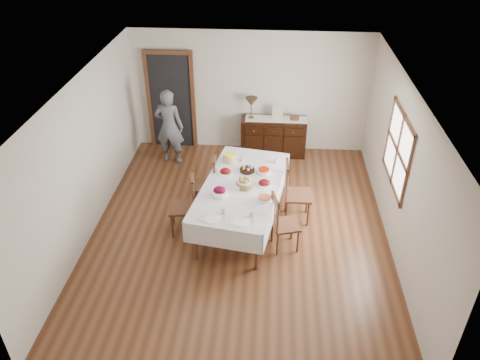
# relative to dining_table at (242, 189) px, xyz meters

# --- Properties ---
(ground) EXTENTS (6.00, 6.00, 0.00)m
(ground) POSITION_rel_dining_table_xyz_m (-0.03, -0.15, -0.74)
(ground) COLOR brown
(room_shell) EXTENTS (5.02, 6.02, 2.65)m
(room_shell) POSITION_rel_dining_table_xyz_m (-0.17, 0.27, 0.90)
(room_shell) COLOR silver
(room_shell) RESTS_ON ground
(dining_table) EXTENTS (1.62, 2.60, 0.84)m
(dining_table) POSITION_rel_dining_table_xyz_m (0.00, 0.00, 0.00)
(dining_table) COLOR silver
(dining_table) RESTS_ON ground
(chair_left_near) EXTENTS (0.51, 0.51, 1.07)m
(chair_left_near) POSITION_rel_dining_table_xyz_m (-0.92, -0.23, -0.20)
(chair_left_near) COLOR #522E1C
(chair_left_near) RESTS_ON ground
(chair_left_far) EXTENTS (0.45, 0.45, 1.01)m
(chair_left_far) POSITION_rel_dining_table_xyz_m (-0.65, 0.50, -0.23)
(chair_left_far) COLOR #522E1C
(chair_left_far) RESTS_ON ground
(chair_right_near) EXTENTS (0.51, 0.51, 1.00)m
(chair_right_near) POSITION_rel_dining_table_xyz_m (0.69, -0.55, -0.23)
(chair_right_near) COLOR #522E1C
(chair_right_near) RESTS_ON ground
(chair_right_far) EXTENTS (0.47, 0.47, 1.11)m
(chair_right_far) POSITION_rel_dining_table_xyz_m (0.89, 0.24, -0.17)
(chair_right_far) COLOR #522E1C
(chair_right_far) RESTS_ON ground
(sideboard) EXTENTS (1.38, 0.50, 0.83)m
(sideboard) POSITION_rel_dining_table_xyz_m (0.50, 2.57, -0.32)
(sideboard) COLOR black
(sideboard) RESTS_ON ground
(person) EXTENTS (0.57, 0.40, 1.73)m
(person) POSITION_rel_dining_table_xyz_m (-1.64, 2.07, 0.13)
(person) COLOR #545660
(person) RESTS_ON ground
(bread_basket) EXTENTS (0.28, 0.28, 0.18)m
(bread_basket) POSITION_rel_dining_table_xyz_m (0.05, -0.07, 0.17)
(bread_basket) COLOR brown
(bread_basket) RESTS_ON dining_table
(egg_basket) EXTENTS (0.26, 0.26, 0.10)m
(egg_basket) POSITION_rel_dining_table_xyz_m (0.06, 0.42, 0.13)
(egg_basket) COLOR black
(egg_basket) RESTS_ON dining_table
(ham_platter_a) EXTENTS (0.29, 0.29, 0.11)m
(ham_platter_a) POSITION_rel_dining_table_xyz_m (-0.30, 0.33, 0.13)
(ham_platter_a) COLOR white
(ham_platter_a) RESTS_ON dining_table
(ham_platter_b) EXTENTS (0.28, 0.28, 0.11)m
(ham_platter_b) POSITION_rel_dining_table_xyz_m (0.37, 0.02, 0.12)
(ham_platter_b) COLOR white
(ham_platter_b) RESTS_ON dining_table
(beet_bowl) EXTENTS (0.26, 0.26, 0.15)m
(beet_bowl) POSITION_rel_dining_table_xyz_m (-0.33, -0.33, 0.16)
(beet_bowl) COLOR white
(beet_bowl) RESTS_ON dining_table
(carrot_bowl) EXTENTS (0.24, 0.24, 0.09)m
(carrot_bowl) POSITION_rel_dining_table_xyz_m (0.35, 0.39, 0.13)
(carrot_bowl) COLOR white
(carrot_bowl) RESTS_ON dining_table
(pineapple_bowl) EXTENTS (0.25, 0.25, 0.14)m
(pineapple_bowl) POSITION_rel_dining_table_xyz_m (-0.27, 0.75, 0.16)
(pineapple_bowl) COLOR #D2B091
(pineapple_bowl) RESTS_ON dining_table
(casserole_dish) EXTENTS (0.22, 0.22, 0.08)m
(casserole_dish) POSITION_rel_dining_table_xyz_m (0.39, -0.43, 0.13)
(casserole_dish) COLOR white
(casserole_dish) RESTS_ON dining_table
(butter_dish) EXTENTS (0.15, 0.11, 0.07)m
(butter_dish) POSITION_rel_dining_table_xyz_m (-0.08, -0.15, 0.13)
(butter_dish) COLOR white
(butter_dish) RESTS_ON dining_table
(setting_left) EXTENTS (0.44, 0.31, 0.10)m
(setting_left) POSITION_rel_dining_table_xyz_m (-0.32, -0.92, 0.12)
(setting_left) COLOR white
(setting_left) RESTS_ON dining_table
(setting_right) EXTENTS (0.44, 0.31, 0.10)m
(setting_right) POSITION_rel_dining_table_xyz_m (0.11, -0.97, 0.12)
(setting_right) COLOR white
(setting_right) RESTS_ON dining_table
(glass_far_a) EXTENTS (0.07, 0.07, 0.11)m
(glass_far_a) POSITION_rel_dining_table_xyz_m (-0.04, 0.76, 0.15)
(glass_far_a) COLOR silver
(glass_far_a) RESTS_ON dining_table
(glass_far_b) EXTENTS (0.06, 0.06, 0.10)m
(glass_far_b) POSITION_rel_dining_table_xyz_m (0.56, 0.74, 0.15)
(glass_far_b) COLOR silver
(glass_far_b) RESTS_ON dining_table
(runner) EXTENTS (1.30, 0.35, 0.01)m
(runner) POSITION_rel_dining_table_xyz_m (0.55, 2.57, 0.09)
(runner) COLOR white
(runner) RESTS_ON sideboard
(table_lamp) EXTENTS (0.26, 0.26, 0.46)m
(table_lamp) POSITION_rel_dining_table_xyz_m (0.01, 2.59, 0.44)
(table_lamp) COLOR brown
(table_lamp) RESTS_ON sideboard
(picture_frame) EXTENTS (0.22, 0.08, 0.28)m
(picture_frame) POSITION_rel_dining_table_xyz_m (0.57, 2.56, 0.23)
(picture_frame) COLOR tan
(picture_frame) RESTS_ON sideboard
(deco_bowl) EXTENTS (0.20, 0.20, 0.06)m
(deco_bowl) POSITION_rel_dining_table_xyz_m (0.93, 2.59, 0.12)
(deco_bowl) COLOR #522E1C
(deco_bowl) RESTS_ON sideboard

